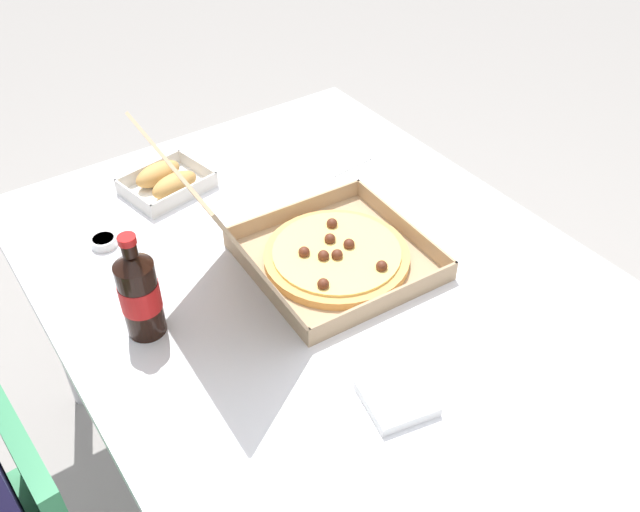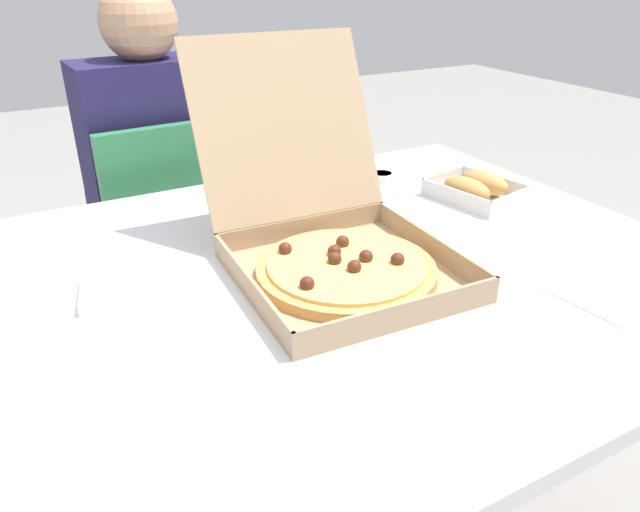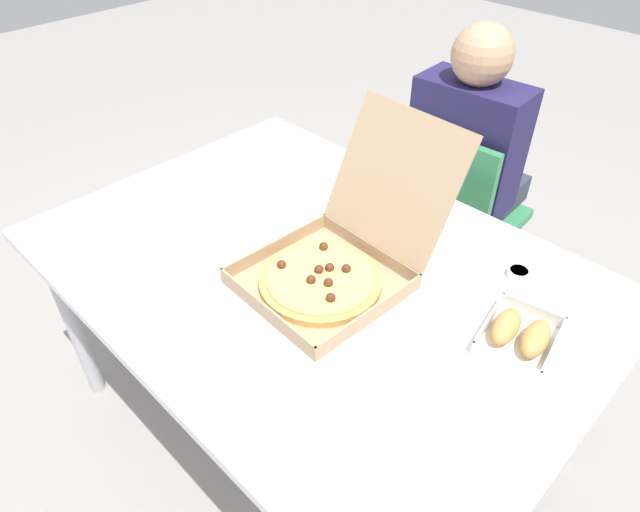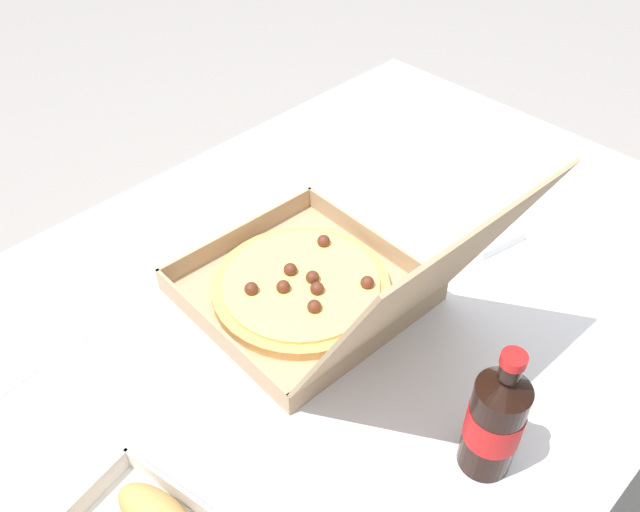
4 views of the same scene
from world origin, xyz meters
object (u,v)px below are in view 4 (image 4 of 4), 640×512
cola_bottle (495,420)px  napkin_pile (483,231)px  paper_menu (32,333)px  pizza_box_open (319,287)px

cola_bottle → napkin_pile: (-0.40, -0.28, -0.08)m
napkin_pile → paper_menu: bearing=-27.3°
cola_bottle → paper_menu: cola_bottle is taller
cola_bottle → napkin_pile: cola_bottle is taller
pizza_box_open → napkin_pile: (-0.36, 0.08, -0.04)m
cola_bottle → napkin_pile: bearing=-145.3°
pizza_box_open → paper_menu: size_ratio=2.49×
cola_bottle → napkin_pile: size_ratio=2.04×
cola_bottle → paper_menu: size_ratio=1.07×
cola_bottle → paper_menu: (0.33, -0.65, -0.09)m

